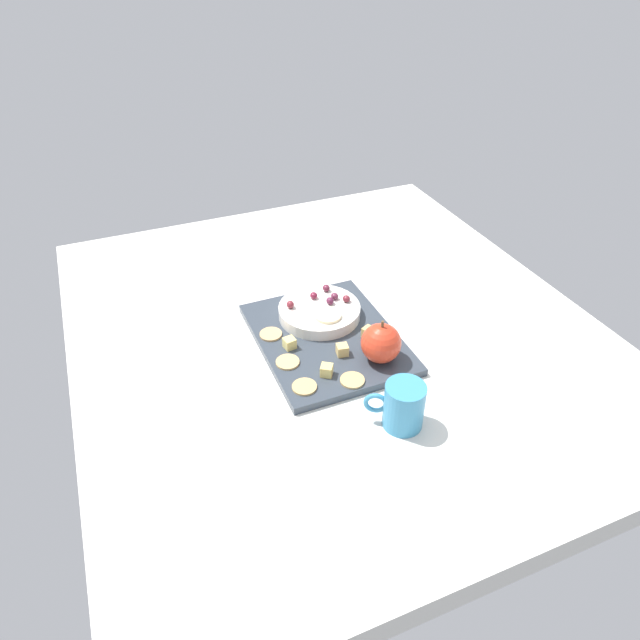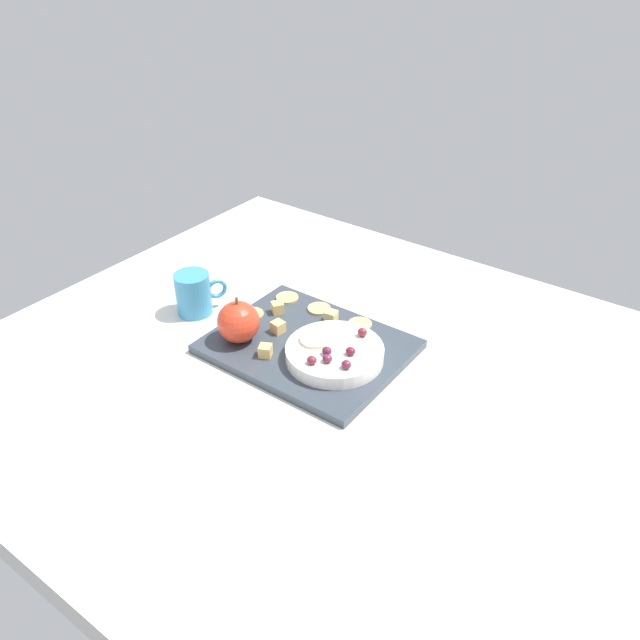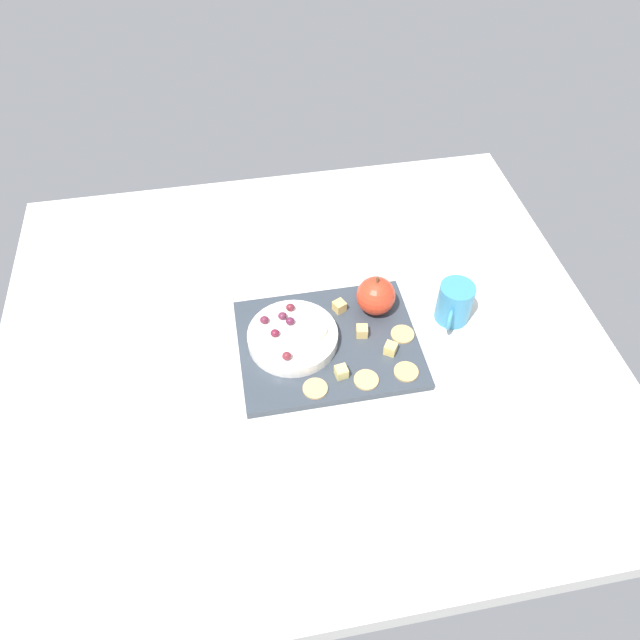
# 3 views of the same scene
# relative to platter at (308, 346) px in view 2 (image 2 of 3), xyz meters

# --- Properties ---
(table) EXTENTS (1.12, 1.01, 0.05)m
(table) POSITION_rel_platter_xyz_m (0.04, -0.03, -0.03)
(table) COLOR silver
(table) RESTS_ON ground
(platter) EXTENTS (0.32, 0.26, 0.02)m
(platter) POSITION_rel_platter_xyz_m (0.00, 0.00, 0.00)
(platter) COLOR #363E48
(platter) RESTS_ON table
(serving_dish) EXTENTS (0.16, 0.16, 0.02)m
(serving_dish) POSITION_rel_platter_xyz_m (0.06, -0.01, 0.02)
(serving_dish) COLOR white
(serving_dish) RESTS_ON platter
(apple_whole) EXTENTS (0.07, 0.07, 0.07)m
(apple_whole) POSITION_rel_platter_xyz_m (-0.10, -0.06, 0.04)
(apple_whole) COLOR red
(apple_whole) RESTS_ON platter
(apple_stem) EXTENTS (0.01, 0.00, 0.01)m
(apple_stem) POSITION_rel_platter_xyz_m (-0.10, -0.06, 0.09)
(apple_stem) COLOR brown
(apple_stem) RESTS_ON apple_whole
(cheese_cube_0) EXTENTS (0.03, 0.03, 0.02)m
(cheese_cube_0) POSITION_rel_platter_xyz_m (-0.10, 0.04, 0.02)
(cheese_cube_0) COLOR #EACD6E
(cheese_cube_0) RESTS_ON platter
(cheese_cube_1) EXTENTS (0.02, 0.02, 0.02)m
(cheese_cube_1) POSITION_rel_platter_xyz_m (-0.06, -0.00, 0.02)
(cheese_cube_1) COLOR #EBC370
(cheese_cube_1) RESTS_ON platter
(cheese_cube_2) EXTENTS (0.02, 0.02, 0.02)m
(cheese_cube_2) POSITION_rel_platter_xyz_m (-0.01, 0.08, 0.02)
(cheese_cube_2) COLOR #E2D077
(cheese_cube_2) RESTS_ON platter
(cheese_cube_3) EXTENTS (0.03, 0.03, 0.02)m
(cheese_cube_3) POSITION_rel_platter_xyz_m (-0.04, -0.07, 0.02)
(cheese_cube_3) COLOR #EFC56C
(cheese_cube_3) RESTS_ON platter
(cracker_0) EXTENTS (0.04, 0.04, 0.00)m
(cracker_0) POSITION_rel_platter_xyz_m (-0.05, 0.10, 0.01)
(cracker_0) COLOR tan
(cracker_0) RESTS_ON platter
(cracker_1) EXTENTS (0.04, 0.04, 0.00)m
(cracker_1) POSITION_rel_platter_xyz_m (-0.12, 0.09, 0.01)
(cracker_1) COLOR tan
(cracker_1) RESTS_ON platter
(cracker_2) EXTENTS (0.04, 0.04, 0.00)m
(cracker_2) POSITION_rel_platter_xyz_m (0.04, 0.10, 0.01)
(cracker_2) COLOR tan
(cracker_2) RESTS_ON platter
(cracker_3) EXTENTS (0.04, 0.04, 0.00)m
(cracker_3) POSITION_rel_platter_xyz_m (-0.14, 0.01, 0.01)
(cracker_3) COLOR tan
(cracker_3) RESTS_ON platter
(grape_0) EXTENTS (0.02, 0.01, 0.01)m
(grape_0) POSITION_rel_platter_xyz_m (0.06, -0.03, 0.04)
(grape_0) COLOR #5E213D
(grape_0) RESTS_ON serving_dish
(grape_1) EXTENTS (0.02, 0.01, 0.01)m
(grape_1) POSITION_rel_platter_xyz_m (0.06, -0.07, 0.04)
(grape_1) COLOR maroon
(grape_1) RESTS_ON serving_dish
(grape_2) EXTENTS (0.02, 0.01, 0.01)m
(grape_2) POSITION_rel_platter_xyz_m (0.08, -0.05, 0.04)
(grape_2) COLOR #63263D
(grape_2) RESTS_ON serving_dish
(grape_3) EXTENTS (0.02, 0.01, 0.01)m
(grape_3) POSITION_rel_platter_xyz_m (0.11, -0.05, 0.04)
(grape_3) COLOR maroon
(grape_3) RESTS_ON serving_dish
(grape_4) EXTENTS (0.02, 0.01, 0.02)m
(grape_4) POSITION_rel_platter_xyz_m (0.08, 0.04, 0.04)
(grape_4) COLOR maroon
(grape_4) RESTS_ON serving_dish
(grape_5) EXTENTS (0.02, 0.01, 0.01)m
(grape_5) POSITION_rel_platter_xyz_m (0.09, -0.01, 0.04)
(grape_5) COLOR maroon
(grape_5) RESTS_ON serving_dish
(apple_slice_0) EXTENTS (0.05, 0.05, 0.01)m
(apple_slice_0) POSITION_rel_platter_xyz_m (0.03, -0.01, 0.03)
(apple_slice_0) COLOR beige
(apple_slice_0) RESTS_ON serving_dish
(cup) EXTENTS (0.07, 0.09, 0.08)m
(cup) POSITION_rel_platter_xyz_m (-0.24, -0.03, 0.03)
(cup) COLOR teal
(cup) RESTS_ON table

